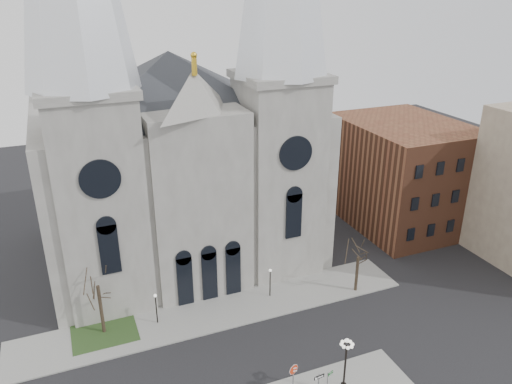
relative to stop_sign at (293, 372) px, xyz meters
name	(u,v)px	position (x,y,z in m)	size (l,w,h in m)	color
sidewalk_far	(218,312)	(-2.37, 12.43, -1.94)	(40.00, 6.00, 0.14)	gray
grass_patch	(104,332)	(-13.37, 13.43, -1.92)	(6.00, 5.00, 0.18)	#28451D
cathedral	(178,107)	(-2.37, 24.29, 16.47)	(33.00, 26.66, 54.00)	gray
bg_building_brick	(401,173)	(27.63, 23.43, 4.99)	(14.00, 18.00, 14.00)	brown
tree_left	(97,283)	(-13.37, 13.43, 3.57)	(3.20, 3.20, 7.50)	black
tree_right	(358,255)	(12.63, 10.43, 2.45)	(3.20, 3.20, 6.00)	black
ped_lamp_left	(156,304)	(-8.37, 12.93, 0.32)	(0.32, 0.32, 3.26)	black
ped_lamp_right	(270,278)	(3.63, 12.93, 0.32)	(0.32, 0.32, 3.26)	black
stop_sign	(293,372)	(0.00, 0.00, 0.00)	(0.95, 0.11, 2.64)	slate
globe_lamp	(346,359)	(3.71, -1.67, 1.45)	(1.49, 1.49, 5.29)	black
one_way_sign	(319,381)	(1.65, -1.23, -0.42)	(0.94, 0.13, 2.15)	slate
street_name_sign	(328,380)	(2.55, -1.17, -0.70)	(0.60, 0.25, 1.95)	slate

